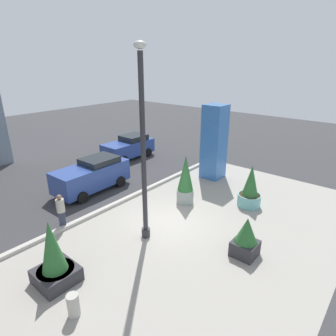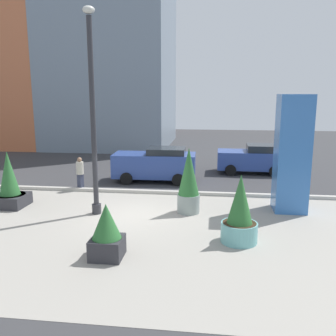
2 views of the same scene
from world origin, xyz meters
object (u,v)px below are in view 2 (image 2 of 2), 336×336
object	(u,v)px
car_passing_lane	(253,159)
car_intersection	(156,164)
potted_plant_near_left	(240,215)
potted_plant_mid_plaza	(189,182)
potted_plant_curbside	(107,232)
lamp_post	(93,118)
potted_plant_near_right	(9,185)
pedestrian_crossing	(80,172)
art_pillar_blue	(292,154)

from	to	relation	value
car_passing_lane	car_intersection	size ratio (longest dim) A/B	0.92
potted_plant_near_left	car_passing_lane	world-z (taller)	potted_plant_near_left
car_intersection	potted_plant_mid_plaza	bearing A→B (deg)	-67.36
potted_plant_mid_plaza	potted_plant_curbside	size ratio (longest dim) A/B	1.61
lamp_post	potted_plant_near_left	size ratio (longest dim) A/B	3.48
potted_plant_near_left	potted_plant_mid_plaza	xyz separation A→B (m)	(-1.81, 2.77, 0.35)
potted_plant_near_right	pedestrian_crossing	bearing A→B (deg)	55.56
potted_plant_near_left	potted_plant_curbside	world-z (taller)	potted_plant_near_left
lamp_post	car_intersection	world-z (taller)	lamp_post
car_passing_lane	car_intersection	world-z (taller)	car_intersection
potted_plant_near_right	pedestrian_crossing	distance (m)	3.52
lamp_post	pedestrian_crossing	distance (m)	4.82
pedestrian_crossing	potted_plant_curbside	bearing A→B (deg)	-64.48
car_passing_lane	car_intersection	xyz separation A→B (m)	(-5.41, -2.74, 0.08)
potted_plant_mid_plaza	car_passing_lane	bearing A→B (deg)	67.25
car_intersection	pedestrian_crossing	distance (m)	4.07
potted_plant_near_left	potted_plant_near_right	world-z (taller)	potted_plant_near_right
lamp_post	potted_plant_mid_plaza	bearing A→B (deg)	9.19
lamp_post	potted_plant_near_left	distance (m)	6.50
art_pillar_blue	potted_plant_curbside	xyz separation A→B (m)	(-6.08, -5.18, -1.54)
potted_plant_mid_plaza	potted_plant_curbside	distance (m)	4.87
potted_plant_mid_plaza	car_passing_lane	distance (m)	8.50
art_pillar_blue	potted_plant_mid_plaza	world-z (taller)	art_pillar_blue
potted_plant_near_left	lamp_post	bearing A→B (deg)	157.98
car_intersection	lamp_post	bearing A→B (deg)	-104.56
art_pillar_blue	car_passing_lane	distance (m)	7.23
potted_plant_mid_plaza	art_pillar_blue	bearing A→B (deg)	11.06
potted_plant_curbside	lamp_post	bearing A→B (deg)	112.02
art_pillar_blue	potted_plant_near_right	distance (m)	11.62
lamp_post	potted_plant_near_right	xyz separation A→B (m)	(-3.88, 0.47, -2.83)
lamp_post	potted_plant_near_left	bearing A→B (deg)	-22.02
potted_plant_near_right	potted_plant_mid_plaza	bearing A→B (deg)	0.85
potted_plant_curbside	potted_plant_near_left	bearing A→B (deg)	22.75
car_intersection	pedestrian_crossing	size ratio (longest dim) A/B	2.68
car_intersection	potted_plant_near_left	bearing A→B (deg)	-63.40
potted_plant_near_right	potted_plant_curbside	xyz separation A→B (m)	(5.42, -4.28, -0.17)
potted_plant_near_right	potted_plant_near_left	bearing A→B (deg)	-15.97
potted_plant_near_right	potted_plant_curbside	distance (m)	6.91
pedestrian_crossing	potted_plant_near_right	bearing A→B (deg)	-124.44
potted_plant_near_left	pedestrian_crossing	bearing A→B (deg)	142.69
art_pillar_blue	potted_plant_near_left	distance (m)	4.42
lamp_post	car_passing_lane	world-z (taller)	lamp_post
potted_plant_near_left	car_intersection	world-z (taller)	potted_plant_near_left
art_pillar_blue	potted_plant_near_right	bearing A→B (deg)	-175.53
lamp_post	potted_plant_mid_plaza	distance (m)	4.43
potted_plant_near_left	car_intersection	distance (m)	8.79
lamp_post	car_intersection	size ratio (longest dim) A/B	1.76
potted_plant_mid_plaza	potted_plant_curbside	world-z (taller)	potted_plant_mid_plaza
potted_plant_near_left	potted_plant_curbside	size ratio (longest dim) A/B	1.36
potted_plant_near_left	potted_plant_mid_plaza	size ratio (longest dim) A/B	0.85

